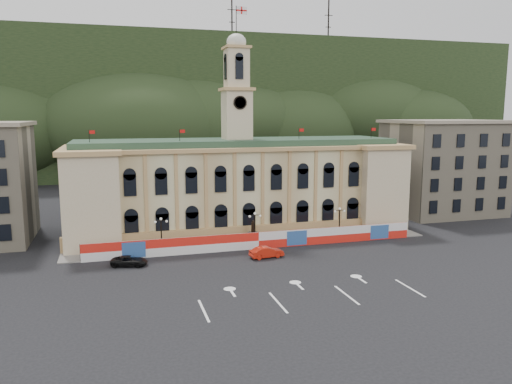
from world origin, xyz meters
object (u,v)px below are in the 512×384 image
object	(u,v)px
statue	(253,236)
lamp_center	(255,226)
red_sedan	(267,252)
black_suv	(129,261)

from	to	relation	value
statue	lamp_center	world-z (taller)	lamp_center
statue	red_sedan	world-z (taller)	statue
black_suv	red_sedan	bearing A→B (deg)	-79.06
lamp_center	red_sedan	size ratio (longest dim) A/B	1.05
statue	lamp_center	xyz separation A→B (m)	(0.00, -1.00, 1.89)
statue	lamp_center	bearing A→B (deg)	-90.00
lamp_center	black_suv	distance (m)	19.64
lamp_center	black_suv	size ratio (longest dim) A/B	0.99
statue	lamp_center	distance (m)	2.14
statue	red_sedan	size ratio (longest dim) A/B	0.76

